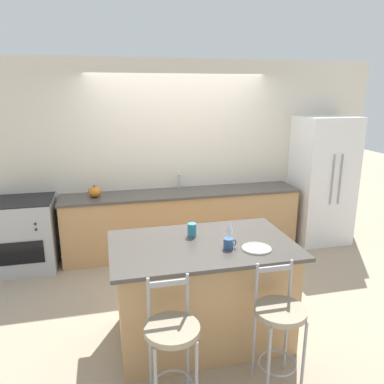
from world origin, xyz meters
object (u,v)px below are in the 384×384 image
bar_stool_near (172,342)px  bar_stool_far (279,323)px  pumpkin_decoration (95,192)px  dinner_plate (257,248)px  coffee_mug (229,243)px  tumbler_cup (192,230)px  oven_range (23,234)px  wine_glass (230,227)px  refrigerator (322,180)px

bar_stool_near → bar_stool_far: 0.84m
pumpkin_decoration → dinner_plate: bearing=-58.1°
coffee_mug → tumbler_cup: tumbler_cup is taller
bar_stool_far → tumbler_cup: 1.13m
tumbler_cup → dinner_plate: bearing=-41.8°
oven_range → tumbler_cup: tumbler_cup is taller
bar_stool_near → bar_stool_far: same height
dinner_plate → coffee_mug: bearing=162.1°
oven_range → wine_glass: size_ratio=4.69×
wine_glass → pumpkin_decoration: 2.35m
bar_stool_near → coffee_mug: coffee_mug is taller
tumbler_cup → bar_stool_near: bearing=-111.2°
oven_range → tumbler_cup: (1.84, -1.74, 0.55)m
bar_stool_near → bar_stool_far: bearing=2.3°
bar_stool_near → refrigerator: bearing=43.7°
tumbler_cup → pumpkin_decoration: tumbler_cup is taller
refrigerator → bar_stool_near: refrigerator is taller
bar_stool_far → dinner_plate: bar_stool_far is taller
bar_stool_far → coffee_mug: coffee_mug is taller
wine_glass → bar_stool_far: bearing=-76.1°
refrigerator → bar_stool_far: (-1.97, -2.65, -0.39)m
refrigerator → oven_range: bearing=179.9°
refrigerator → pumpkin_decoration: refrigerator is taller
refrigerator → pumpkin_decoration: bearing=178.8°
refrigerator → coffee_mug: 3.03m
bar_stool_far → dinner_plate: (0.00, 0.49, 0.40)m
oven_range → bar_stool_far: (2.31, -2.66, 0.10)m
wine_glass → oven_range: bearing=137.6°
wine_glass → pumpkin_decoration: size_ratio=1.15×
dinner_plate → pumpkin_decoration: size_ratio=1.46×
bar_stool_near → tumbler_cup: bearing=68.8°
dinner_plate → coffee_mug: (-0.23, 0.07, 0.04)m
tumbler_cup → pumpkin_decoration: size_ratio=0.71×
oven_range → wine_glass: wine_glass is taller
bar_stool_far → dinner_plate: bearing=89.8°
refrigerator → coffee_mug: size_ratio=16.19×
refrigerator → bar_stool_far: size_ratio=1.89×
coffee_mug → oven_range: bearing=135.0°
dinner_plate → pumpkin_decoration: pumpkin_decoration is taller
refrigerator → dinner_plate: bearing=-132.4°
oven_range → tumbler_cup: size_ratio=7.55×
dinner_plate → tumbler_cup: size_ratio=2.05×
oven_range → coffee_mug: size_ratio=7.90×
oven_range → bar_stool_near: 3.07m
refrigerator → bar_stool_near: size_ratio=1.89×
dinner_plate → coffee_mug: coffee_mug is taller
dinner_plate → wine_glass: size_ratio=1.28×
refrigerator → coffee_mug: bearing=-136.5°
bar_stool_near → wine_glass: wine_glass is taller
refrigerator → bar_stool_far: refrigerator is taller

